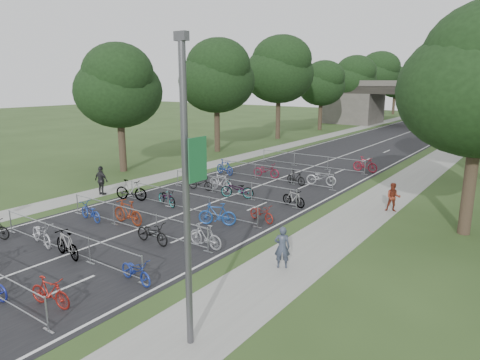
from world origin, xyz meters
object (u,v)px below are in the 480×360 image
object	(u,v)px
pedestrian_a	(282,247)
pedestrian_b	(393,197)
pedestrian_c	(101,181)
lamppost	(187,193)
overpass_bridge	(426,104)

from	to	relation	value
pedestrian_a	pedestrian_b	world-z (taller)	pedestrian_a
pedestrian_b	pedestrian_c	distance (m)	17.52
lamppost	pedestrian_b	distance (m)	15.98
overpass_bridge	pedestrian_b	size ratio (longest dim) A/B	19.36
overpass_bridge	pedestrian_c	size ratio (longest dim) A/B	16.81
overpass_bridge	pedestrian_c	world-z (taller)	overpass_bridge
overpass_bridge	pedestrian_c	distance (m)	55.06
overpass_bridge	pedestrian_c	bearing A→B (deg)	-97.10
pedestrian_b	pedestrian_c	world-z (taller)	pedestrian_c
pedestrian_b	pedestrian_c	xyz separation A→B (m)	(-16.00, -7.14, 0.12)
pedestrian_a	overpass_bridge	bearing A→B (deg)	-113.42
pedestrian_c	lamppost	bearing A→B (deg)	147.31
overpass_bridge	pedestrian_a	distance (m)	57.91
pedestrian_a	pedestrian_c	size ratio (longest dim) A/B	0.90
pedestrian_c	pedestrian_b	bearing A→B (deg)	-159.52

